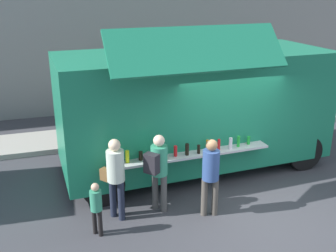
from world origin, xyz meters
The scene contains 8 objects.
ground_plane centered at (0.00, 0.00, 0.00)m, with size 60.00×60.00×0.00m, color #38383D.
curb_strip centered at (-4.42, 5.05, 0.07)m, with size 28.00×1.60×0.15m, color #9E998E.
food_truck_main centered at (-0.41, 2.43, 1.59)m, with size 6.55×3.45×3.64m.
trash_bin centered at (3.87, 4.75, 0.45)m, with size 0.60×0.60×0.89m, color #2E6639.
customer_front_ordering centered at (-0.93, 0.19, 0.97)m, with size 0.34×0.33×1.63m.
customer_mid_with_backpack centered at (-1.86, 0.65, 1.01)m, with size 0.52×0.49×1.64m.
customer_rear_waiting centered at (-2.72, 0.65, 0.99)m, with size 0.45×0.51×1.68m.
child_near_queue centered at (-3.17, 0.18, 0.63)m, with size 0.22×0.22×1.06m.
Camera 1 is at (-3.80, -6.18, 4.38)m, focal length 42.33 mm.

